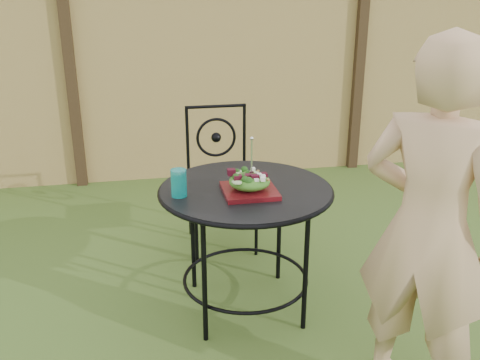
{
  "coord_description": "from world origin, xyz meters",
  "views": [
    {
      "loc": [
        -0.76,
        -2.6,
        1.74
      ],
      "look_at": [
        -0.25,
        0.0,
        0.75
      ],
      "focal_mm": 40.0,
      "sensor_mm": 36.0,
      "label": 1
    }
  ],
  "objects": [
    {
      "name": "fence",
      "position": [
        -0.0,
        2.19,
        0.95
      ],
      "size": [
        8.0,
        0.12,
        1.9
      ],
      "color": "tan",
      "rests_on": "ground"
    },
    {
      "name": "drinking_glass",
      "position": [
        -0.58,
        -0.1,
        0.79
      ],
      "size": [
        0.08,
        0.08,
        0.14
      ],
      "primitive_type": "cylinder",
      "color": "#0D9896",
      "rests_on": "patio_table"
    },
    {
      "name": "salad_plate",
      "position": [
        -0.23,
        -0.13,
        0.74
      ],
      "size": [
        0.27,
        0.27,
        0.02
      ],
      "primitive_type": "cube",
      "color": "#41090B",
      "rests_on": "patio_table"
    },
    {
      "name": "patio_table",
      "position": [
        -0.23,
        -0.05,
        0.59
      ],
      "size": [
        0.92,
        0.92,
        0.72
      ],
      "color": "black",
      "rests_on": "ground"
    },
    {
      "name": "patio_chair",
      "position": [
        -0.24,
        0.79,
        0.5
      ],
      "size": [
        0.46,
        0.46,
        0.95
      ],
      "color": "black",
      "rests_on": "ground"
    },
    {
      "name": "diner",
      "position": [
        0.36,
        -0.84,
        0.8
      ],
      "size": [
        0.67,
        0.68,
        1.59
      ],
      "primitive_type": "imported",
      "rotation": [
        0.0,
        0.0,
        2.33
      ],
      "color": "tan",
      "rests_on": "ground"
    },
    {
      "name": "fork",
      "position": [
        -0.22,
        -0.13,
        0.92
      ],
      "size": [
        0.01,
        0.01,
        0.18
      ],
      "primitive_type": "cylinder",
      "color": "silver",
      "rests_on": "salad"
    },
    {
      "name": "salad",
      "position": [
        -0.23,
        -0.13,
        0.79
      ],
      "size": [
        0.21,
        0.21,
        0.08
      ],
      "primitive_type": "ellipsoid",
      "color": "#235614",
      "rests_on": "salad_plate"
    },
    {
      "name": "ground",
      "position": [
        0.0,
        0.0,
        0.0
      ],
      "size": [
        60.0,
        60.0,
        0.0
      ],
      "primitive_type": "plane",
      "color": "#2B4616",
      "rests_on": "ground"
    }
  ]
}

